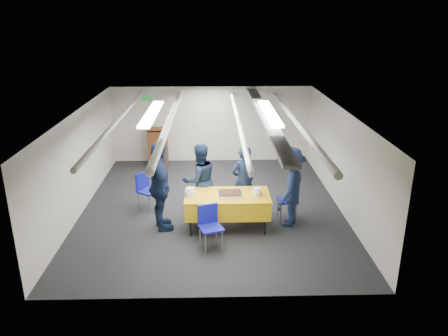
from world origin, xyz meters
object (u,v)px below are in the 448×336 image
Objects in this scene: sheet_cake at (230,194)px; sailor_d at (290,187)px; podium at (158,146)px; chair_right at (291,196)px; sailor_a at (243,181)px; sailor_b at (200,180)px; chair_near at (209,222)px; sailor_c at (160,187)px; chair_left at (146,187)px; serving_table at (227,204)px.

sailor_d is at bearing 8.65° from sheet_cake.
podium is 4.99m from chair_right.
chair_right is 1.12m from sailor_a.
sailor_b reaches higher than podium.
sheet_cake is 0.56× the size of chair_right.
podium is 5.15m from chair_near.
sailor_d is (3.25, -3.98, 0.26)m from podium.
sheet_cake is 1.45m from sailor_c.
sheet_cake is 0.89m from chair_near.
sheet_cake is 4.63m from podium.
podium is 4.13m from sailor_a.
chair_left is at bearing 169.03° from chair_right.
serving_table is 0.92× the size of sailor_c.
sailor_a is 0.96× the size of sailor_b.
sheet_cake is 0.56× the size of chair_near.
sailor_c reaches higher than chair_right.
chair_near and chair_right have the same top height.
sailor_a reaches higher than chair_right.
chair_near is 0.54× the size of sailor_a.
sailor_b reaches higher than chair_near.
serving_table is 2.04× the size of chair_left.
podium is at bearing -93.31° from sailor_b.
sailor_b reaches higher than serving_table.
chair_left reaches higher than sheet_cake.
podium reaches higher than chair_near.
chair_right is at bearing -97.57° from sailor_c.
sailor_a is 0.84× the size of sailor_c.
chair_left is (0.07, -3.06, -0.08)m from podium.
chair_left is 0.50× the size of sailor_d.
sailor_d reaches higher than chair_left.
sailor_a is (0.33, 0.75, -0.01)m from sheet_cake.
sailor_d is (1.33, 0.13, 0.31)m from serving_table.
podium is at bearing -8.61° from sailor_c.
chair_near is at bearing -119.87° from sheet_cake.
sailor_a is at bearing 157.11° from sailor_b.
serving_table is 4.55m from podium.
sailor_b is at bearing -22.53° from sailor_a.
chair_right is at bearing 16.38° from serving_table.
sailor_c reaches higher than podium.
serving_table is 1.06× the size of sailor_b.
sheet_cake is at bearing -160.74° from chair_right.
sailor_b is at bearing 131.39° from sheet_cake.
chair_left is 1.36m from sailor_b.
serving_table is 0.26m from sheet_cake.
sailor_a is at bearing 66.57° from sheet_cake.
podium is 1.44× the size of chair_left.
sheet_cake is at bearing -54.29° from sailor_d.
chair_right reaches higher than sheet_cake.
sailor_a is at bearing 63.30° from chair_near.
chair_left is at bearing 7.75° from sailor_c.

